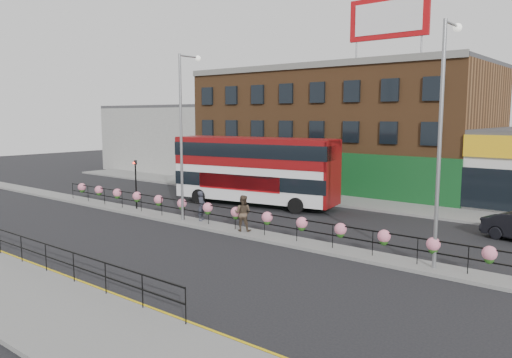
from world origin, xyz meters
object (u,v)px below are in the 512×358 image
Objects in this scene: lamp_column_west at (184,123)px; lamp_column_east at (443,123)px; pedestrian_b at (243,213)px; pedestrian_a at (201,206)px; double_decker_bus at (255,164)px.

lamp_column_east reaches higher than lamp_column_west.
pedestrian_b is 0.20× the size of lamp_column_west.
pedestrian_a is 4.90m from lamp_column_west.
double_decker_bus is 16.61m from lamp_column_east.
pedestrian_b is at bearing -178.78° from lamp_column_east.
pedestrian_b is 6.53m from lamp_column_west.
lamp_column_east is at bearing 0.42° from lamp_column_west.
pedestrian_a is 14.58m from lamp_column_east.
pedestrian_b is 11.25m from lamp_column_east.
double_decker_bus is at bearing 92.04° from lamp_column_west.
lamp_column_east is at bearing -23.96° from double_decker_bus.
double_decker_bus reaches higher than pedestrian_b.
pedestrian_a is (1.20, -6.39, -1.88)m from double_decker_bus.
pedestrian_a is 0.90× the size of pedestrian_b.
pedestrian_b reaches higher than pedestrian_a.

